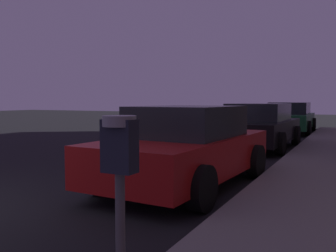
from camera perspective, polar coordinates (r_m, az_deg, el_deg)
The scene contains 4 objects.
parking_meter at distance 2.09m, azimuth -7.52°, elevation -7.02°, with size 0.19×0.19×1.30m.
car_red at distance 6.57m, azimuth 2.88°, elevation -3.25°, with size 2.18×4.19×1.43m.
car_black at distance 12.03m, azimuth 14.04°, elevation -0.00°, with size 2.12×4.35×1.43m.
car_green at distance 18.17m, azimuth 18.40°, elevation 1.23°, with size 2.18×4.56×1.43m.
Camera 1 is at (5.49, -2.32, 1.54)m, focal length 39.19 mm.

